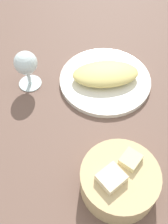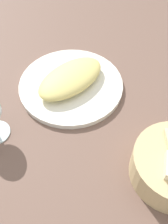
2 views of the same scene
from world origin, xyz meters
TOP-DOWN VIEW (x-y plane):
  - ground_plane at (0.00, 0.00)cm, footprint 140.00×140.00cm
  - plate at (-7.36, -10.46)cm, footprint 26.69×26.69cm
  - omelette at (-7.36, -10.46)cm, footprint 21.60×17.88cm
  - lettuce_garnish at (-12.27, -7.46)cm, footprint 3.90×3.90cm
  - bread_basket at (8.86, 17.26)cm, footprint 16.95×16.95cm
  - wine_glass_near at (11.58, -21.73)cm, footprint 6.62×6.62cm

SIDE VIEW (x-z plane):
  - ground_plane at x=0.00cm, z-range -2.00..0.00cm
  - plate at x=-7.36cm, z-range 0.00..1.40cm
  - lettuce_garnish at x=-12.27cm, z-range 1.40..2.87cm
  - omelette at x=-7.36cm, z-range 1.40..5.21cm
  - bread_basket at x=8.86cm, z-range -0.68..7.86cm
  - wine_glass_near at x=11.58cm, z-range 1.74..13.25cm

